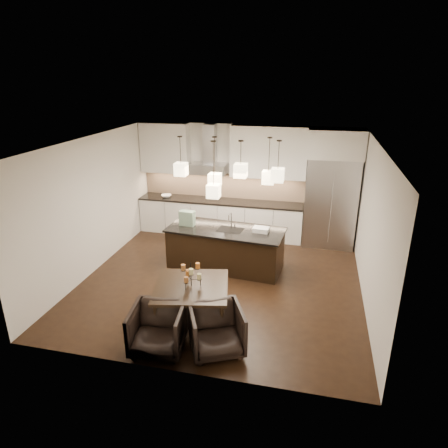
% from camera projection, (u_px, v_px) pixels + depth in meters
% --- Properties ---
extents(floor, '(5.50, 5.50, 0.02)m').
position_uv_depth(floor, '(222.00, 280.00, 8.18)').
color(floor, black).
rests_on(floor, ground).
extents(ceiling, '(5.50, 5.50, 0.02)m').
position_uv_depth(ceiling, '(221.00, 142.00, 7.17)').
color(ceiling, white).
rests_on(ceiling, wall_back).
extents(wall_back, '(5.50, 0.02, 2.80)m').
position_uv_depth(wall_back, '(247.00, 180.00, 10.19)').
color(wall_back, silver).
rests_on(wall_back, ground).
extents(wall_front, '(5.50, 0.02, 2.80)m').
position_uv_depth(wall_front, '(172.00, 285.00, 5.16)').
color(wall_front, silver).
rests_on(wall_front, ground).
extents(wall_left, '(0.02, 5.50, 2.80)m').
position_uv_depth(wall_left, '(92.00, 205.00, 8.26)').
color(wall_left, silver).
rests_on(wall_left, ground).
extents(wall_right, '(0.02, 5.50, 2.80)m').
position_uv_depth(wall_right, '(372.00, 227.00, 7.09)').
color(wall_right, silver).
rests_on(wall_right, ground).
extents(refrigerator, '(1.20, 0.72, 2.15)m').
position_uv_depth(refrigerator, '(330.00, 203.00, 9.51)').
color(refrigerator, '#B7B7BA').
rests_on(refrigerator, floor).
extents(fridge_panel, '(1.26, 0.72, 0.65)m').
position_uv_depth(fridge_panel, '(336.00, 143.00, 9.01)').
color(fridge_panel, silver).
rests_on(fridge_panel, refrigerator).
extents(lower_cabinets, '(4.21, 0.62, 0.88)m').
position_uv_depth(lower_cabinets, '(220.00, 218.00, 10.36)').
color(lower_cabinets, silver).
rests_on(lower_cabinets, floor).
extents(countertop, '(4.21, 0.66, 0.04)m').
position_uv_depth(countertop, '(220.00, 201.00, 10.20)').
color(countertop, black).
rests_on(countertop, lower_cabinets).
extents(backsplash, '(4.21, 0.02, 0.63)m').
position_uv_depth(backsplash, '(223.00, 185.00, 10.35)').
color(backsplash, '#D5AE8B').
rests_on(backsplash, countertop).
extents(upper_cab_left, '(1.25, 0.35, 1.25)m').
position_uv_depth(upper_cab_left, '(165.00, 148.00, 10.19)').
color(upper_cab_left, silver).
rests_on(upper_cab_left, wall_back).
extents(upper_cab_right, '(1.85, 0.35, 1.25)m').
position_uv_depth(upper_cab_right, '(269.00, 152.00, 9.62)').
color(upper_cab_right, silver).
rests_on(upper_cab_right, wall_back).
extents(hood_canopy, '(0.90, 0.52, 0.24)m').
position_uv_depth(hood_canopy, '(209.00, 169.00, 10.02)').
color(hood_canopy, '#B7B7BA').
rests_on(hood_canopy, wall_back).
extents(hood_chimney, '(0.30, 0.28, 0.96)m').
position_uv_depth(hood_chimney, '(210.00, 144.00, 9.90)').
color(hood_chimney, '#B7B7BA').
rests_on(hood_chimney, hood_canopy).
extents(fruit_bowl, '(0.33, 0.33, 0.06)m').
position_uv_depth(fruit_bowl, '(166.00, 196.00, 10.44)').
color(fruit_bowl, silver).
rests_on(fruit_bowl, countertop).
extents(island_body, '(2.46, 1.16, 0.84)m').
position_uv_depth(island_body, '(226.00, 249.00, 8.60)').
color(island_body, black).
rests_on(island_body, floor).
extents(island_top, '(2.54, 1.24, 0.04)m').
position_uv_depth(island_top, '(226.00, 230.00, 8.44)').
color(island_top, black).
rests_on(island_top, island_body).
extents(faucet, '(0.12, 0.24, 0.36)m').
position_uv_depth(faucet, '(231.00, 220.00, 8.43)').
color(faucet, silver).
rests_on(faucet, island_top).
extents(tote_bag, '(0.34, 0.20, 0.32)m').
position_uv_depth(tote_bag, '(187.00, 218.00, 8.59)').
color(tote_bag, '#134A2E').
rests_on(tote_bag, island_top).
extents(food_container, '(0.34, 0.26, 0.10)m').
position_uv_depth(food_container, '(261.00, 230.00, 8.27)').
color(food_container, silver).
rests_on(food_container, island_top).
extents(dining_table, '(1.40, 1.40, 0.71)m').
position_uv_depth(dining_table, '(192.00, 304.00, 6.65)').
color(dining_table, black).
rests_on(dining_table, floor).
extents(candelabra, '(0.40, 0.40, 0.42)m').
position_uv_depth(candelabra, '(191.00, 274.00, 6.45)').
color(candelabra, black).
rests_on(candelabra, dining_table).
extents(candle_a, '(0.09, 0.09, 0.09)m').
position_uv_depth(candle_a, '(199.00, 276.00, 6.47)').
color(candle_a, '#D8CF87').
rests_on(candle_a, candelabra).
extents(candle_b, '(0.09, 0.09, 0.09)m').
position_uv_depth(candle_b, '(188.00, 273.00, 6.58)').
color(candle_b, orange).
rests_on(candle_b, candelabra).
extents(candle_c, '(0.09, 0.09, 0.09)m').
position_uv_depth(candle_c, '(186.00, 280.00, 6.36)').
color(candle_c, '#A36634').
rests_on(candle_c, candelabra).
extents(candle_d, '(0.09, 0.09, 0.09)m').
position_uv_depth(candle_d, '(198.00, 266.00, 6.49)').
color(candle_d, orange).
rests_on(candle_d, candelabra).
extents(candle_e, '(0.09, 0.09, 0.09)m').
position_uv_depth(candle_e, '(183.00, 267.00, 6.43)').
color(candle_e, '#A36634').
rests_on(candle_e, candelabra).
extents(candle_f, '(0.09, 0.09, 0.09)m').
position_uv_depth(candle_f, '(191.00, 272.00, 6.30)').
color(candle_f, '#D8CF87').
rests_on(candle_f, candelabra).
extents(armchair_left, '(0.88, 0.90, 0.73)m').
position_uv_depth(armchair_left, '(158.00, 329.00, 6.00)').
color(armchair_left, black).
rests_on(armchair_left, floor).
extents(armchair_right, '(1.04, 1.05, 0.72)m').
position_uv_depth(armchair_right, '(216.00, 330.00, 5.98)').
color(armchair_right, black).
rests_on(armchair_right, floor).
extents(pendant_a, '(0.24, 0.24, 0.26)m').
position_uv_depth(pendant_a, '(181.00, 169.00, 8.12)').
color(pendant_a, beige).
rests_on(pendant_a, ceiling).
extents(pendant_b, '(0.24, 0.24, 0.26)m').
position_uv_depth(pendant_b, '(215.00, 180.00, 8.15)').
color(pendant_b, beige).
rests_on(pendant_b, ceiling).
extents(pendant_c, '(0.24, 0.24, 0.26)m').
position_uv_depth(pendant_c, '(241.00, 171.00, 7.59)').
color(pendant_c, beige).
rests_on(pendant_c, ceiling).
extents(pendant_d, '(0.24, 0.24, 0.26)m').
position_uv_depth(pendant_d, '(268.00, 177.00, 8.04)').
color(pendant_d, beige).
rests_on(pendant_d, ceiling).
extents(pendant_e, '(0.24, 0.24, 0.26)m').
position_uv_depth(pendant_e, '(278.00, 175.00, 7.64)').
color(pendant_e, beige).
rests_on(pendant_e, ceiling).
extents(pendant_f, '(0.24, 0.24, 0.26)m').
position_uv_depth(pendant_f, '(214.00, 191.00, 7.69)').
color(pendant_f, beige).
rests_on(pendant_f, ceiling).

